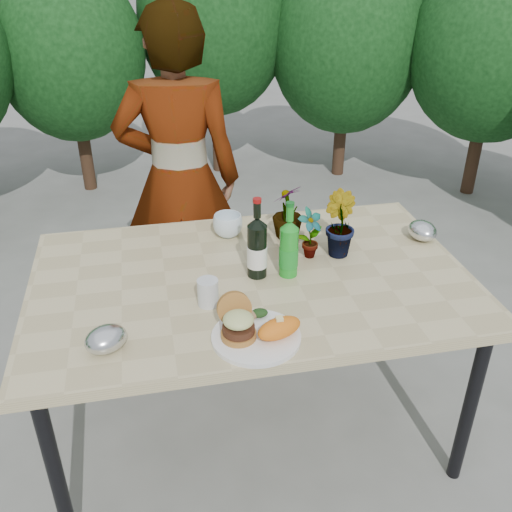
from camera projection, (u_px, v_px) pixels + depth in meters
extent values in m
plane|color=slate|center=(252.00, 423.00, 2.47)|extent=(80.00, 80.00, 0.00)
cube|color=tan|center=(252.00, 281.00, 2.10)|extent=(1.60, 1.00, 0.04)
cylinder|color=black|center=(56.00, 474.00, 1.81)|extent=(0.05, 0.05, 0.71)
cylinder|color=black|center=(470.00, 407.00, 2.06)|extent=(0.05, 0.05, 0.71)
cylinder|color=black|center=(74.00, 320.00, 2.52)|extent=(0.05, 0.05, 0.71)
cylinder|color=black|center=(380.00, 284.00, 2.77)|extent=(0.05, 0.05, 0.71)
cylinder|color=#382316|center=(87.00, 164.00, 4.60)|extent=(0.10, 0.10, 0.42)
ellipsoid|color=#1D571F|center=(70.00, 53.00, 4.17)|extent=(1.09, 1.09, 1.29)
cylinder|color=#382316|center=(218.00, 142.00, 4.94)|extent=(0.10, 0.10, 0.50)
ellipsoid|color=#1D571F|center=(214.00, 18.00, 4.44)|extent=(1.19, 1.19, 1.51)
cylinder|color=#382316|center=(339.00, 152.00, 4.89)|extent=(0.10, 0.10, 0.38)
ellipsoid|color=#1D571F|center=(347.00, 39.00, 4.43)|extent=(1.22, 1.22, 1.46)
cylinder|color=#382316|center=(472.00, 166.00, 4.53)|extent=(0.10, 0.10, 0.44)
ellipsoid|color=#1D571F|center=(495.00, 47.00, 4.08)|extent=(1.22, 1.22, 1.36)
cylinder|color=white|center=(256.00, 337.00, 1.77)|extent=(0.28, 0.28, 0.01)
cylinder|color=#B7722D|center=(239.00, 335.00, 1.75)|extent=(0.11, 0.11, 0.02)
cylinder|color=#472314|center=(239.00, 329.00, 1.74)|extent=(0.10, 0.10, 0.02)
ellipsoid|color=beige|center=(238.00, 320.00, 1.72)|extent=(0.10, 0.10, 0.04)
cylinder|color=#B7722D|center=(234.00, 309.00, 1.79)|extent=(0.11, 0.06, 0.11)
ellipsoid|color=orange|center=(279.00, 328.00, 1.75)|extent=(0.17, 0.12, 0.06)
ellipsoid|color=olive|center=(251.00, 315.00, 1.84)|extent=(0.04, 0.04, 0.02)
ellipsoid|color=#193814|center=(259.00, 313.00, 1.85)|extent=(0.06, 0.04, 0.03)
cylinder|color=black|center=(257.00, 251.00, 2.05)|extent=(0.07, 0.07, 0.20)
cylinder|color=white|center=(257.00, 256.00, 2.06)|extent=(0.07, 0.07, 0.08)
cone|color=black|center=(257.00, 222.00, 1.99)|extent=(0.07, 0.07, 0.03)
cylinder|color=black|center=(257.00, 210.00, 1.97)|extent=(0.03, 0.03, 0.06)
cylinder|color=maroon|center=(257.00, 200.00, 1.95)|extent=(0.03, 0.03, 0.01)
cylinder|color=#1A9422|center=(289.00, 252.00, 2.06)|extent=(0.07, 0.07, 0.19)
cylinder|color=#198C26|center=(289.00, 257.00, 2.07)|extent=(0.07, 0.07, 0.08)
cone|color=#1A9422|center=(290.00, 225.00, 2.00)|extent=(0.07, 0.07, 0.03)
cylinder|color=#1A9422|center=(290.00, 213.00, 1.98)|extent=(0.03, 0.03, 0.06)
cylinder|color=#0C5919|center=(290.00, 204.00, 1.96)|extent=(0.03, 0.03, 0.01)
cylinder|color=silver|center=(208.00, 292.00, 1.91)|extent=(0.07, 0.07, 0.09)
imported|color=#2E5F20|center=(310.00, 234.00, 2.17)|extent=(0.13, 0.11, 0.20)
imported|color=#286021|center=(338.00, 224.00, 2.18)|extent=(0.14, 0.16, 0.25)
imported|color=#285C1F|center=(288.00, 212.00, 2.31)|extent=(0.18, 0.18, 0.22)
imported|color=silver|center=(228.00, 225.00, 2.35)|extent=(0.13, 0.13, 0.10)
ellipsoid|color=silver|center=(106.00, 339.00, 1.71)|extent=(0.17, 0.16, 0.08)
ellipsoid|color=silver|center=(422.00, 230.00, 2.33)|extent=(0.13, 0.15, 0.08)
imported|color=#985D4C|center=(180.00, 181.00, 2.72)|extent=(0.64, 0.47, 1.63)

